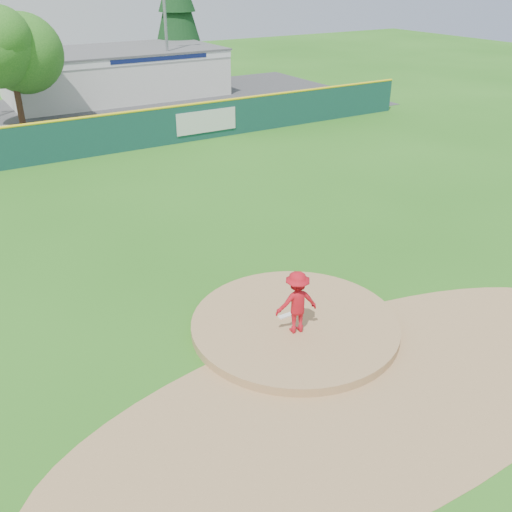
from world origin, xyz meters
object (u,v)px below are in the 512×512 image
pool_building_grp (115,73)px  deciduous_tree (9,49)px  conifer_tree (177,9)px  light_pole_right (165,17)px  pitcher (297,302)px

pool_building_grp → deciduous_tree: size_ratio=2.07×
pool_building_grp → deciduous_tree: bearing=-138.8°
deciduous_tree → conifer_tree: conifer_tree is taller
conifer_tree → light_pole_right: bearing=-119.7°
deciduous_tree → conifer_tree: 18.63m
pitcher → pool_building_grp: pool_building_grp is taller
pitcher → conifer_tree: 38.97m
pool_building_grp → pitcher: bearing=-100.9°
pool_building_grp → light_pole_right: bearing=-44.9°
pool_building_grp → deciduous_tree: deciduous_tree is taller
pitcher → deciduous_tree: 25.67m
pool_building_grp → conifer_tree: 8.95m
pool_building_grp → light_pole_right: size_ratio=1.52×
pitcher → light_pole_right: light_pole_right is taller
light_pole_right → pool_building_grp: bearing=135.1°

